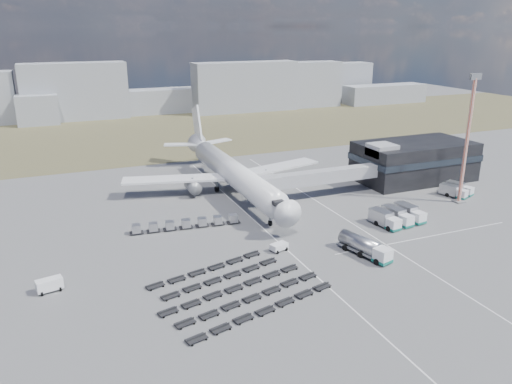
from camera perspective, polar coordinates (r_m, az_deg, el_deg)
name	(u,v)px	position (r m, az deg, el deg)	size (l,w,h in m)	color
ground	(290,242)	(94.45, 3.87, -5.72)	(420.00, 420.00, 0.00)	#565659
grass_strip	(162,133)	(194.85, -10.64, 6.68)	(420.00, 90.00, 0.01)	#4E4B2F
lane_markings	(327,229)	(101.22, 8.10, -4.16)	(47.12, 110.00, 0.01)	silver
terminal	(414,160)	(137.10, 17.57, 3.48)	(30.40, 16.40, 11.00)	black
jet_bridge	(313,178)	(116.65, 6.51, 1.60)	(30.30, 3.80, 7.05)	#939399
airliner	(231,171)	(120.74, -2.87, 2.40)	(51.59, 64.53, 17.62)	white
skyline	(160,92)	(235.61, -10.93, 11.13)	(301.94, 27.68, 24.05)	gray
fuel_tanker	(365,247)	(90.30, 12.33, -6.12)	(5.26, 10.82, 3.39)	white
pushback_tug	(279,247)	(90.51, 2.64, -6.31)	(3.13, 1.76, 1.42)	white
utility_van	(50,285)	(83.47, -22.52, -9.82)	(3.83, 1.73, 2.08)	white
catering_truck	(245,183)	(123.73, -1.26, 1.01)	(3.76, 6.99, 3.05)	white
service_trucks_near	(397,216)	(106.47, 15.86, -2.64)	(10.43, 8.46, 2.89)	white
service_trucks_far	(456,190)	(128.59, 21.93, 0.24)	(7.22, 7.83, 2.56)	white
uld_row	(186,224)	(100.82, -8.00, -3.62)	(22.17, 3.89, 1.71)	black
baggage_dollies	(235,289)	(77.87, -2.44, -10.99)	(27.79, 22.62, 0.67)	black
floodlight_mast	(467,140)	(120.49, 22.97, 5.47)	(2.73, 2.24, 29.06)	#D54522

